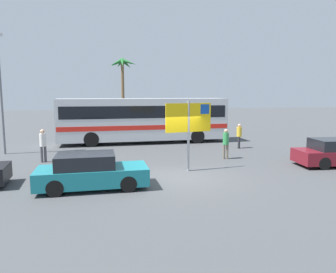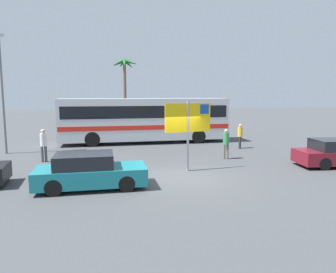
{
  "view_description": "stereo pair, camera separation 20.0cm",
  "coord_description": "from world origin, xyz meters",
  "px_view_note": "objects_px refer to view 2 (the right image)",
  "views": [
    {
      "loc": [
        -3.32,
        -12.77,
        3.53
      ],
      "look_at": [
        0.19,
        3.35,
        1.3
      ],
      "focal_mm": 34.13,
      "sensor_mm": 36.0,
      "label": 1
    },
    {
      "loc": [
        -3.12,
        -12.81,
        3.53
      ],
      "look_at": [
        0.19,
        3.35,
        1.3
      ],
      "focal_mm": 34.13,
      "sensor_mm": 36.0,
      "label": 2
    }
  ],
  "objects_px": {
    "pedestrian_by_bus": "(226,141)",
    "pedestrian_near_sign": "(43,143)",
    "car_teal": "(89,172)",
    "pedestrian_crossing_lot": "(240,134)",
    "bus_front_coach": "(145,118)",
    "ferry_sign": "(189,120)"
  },
  "relations": [
    {
      "from": "car_teal",
      "to": "pedestrian_by_bus",
      "type": "xyz_separation_m",
      "value": [
        7.02,
        4.04,
        0.33
      ]
    },
    {
      "from": "bus_front_coach",
      "to": "pedestrian_near_sign",
      "type": "xyz_separation_m",
      "value": [
        -6.0,
        -5.47,
        -0.77
      ]
    },
    {
      "from": "pedestrian_by_bus",
      "to": "pedestrian_near_sign",
      "type": "xyz_separation_m",
      "value": [
        -9.52,
        1.21,
        0.05
      ]
    },
    {
      "from": "ferry_sign",
      "to": "pedestrian_near_sign",
      "type": "bearing_deg",
      "value": 145.61
    },
    {
      "from": "pedestrian_by_bus",
      "to": "pedestrian_crossing_lot",
      "type": "bearing_deg",
      "value": -19.74
    },
    {
      "from": "bus_front_coach",
      "to": "ferry_sign",
      "type": "bearing_deg",
      "value": -84.5
    },
    {
      "from": "bus_front_coach",
      "to": "pedestrian_by_bus",
      "type": "distance_m",
      "value": 7.6
    },
    {
      "from": "pedestrian_by_bus",
      "to": "pedestrian_crossing_lot",
      "type": "height_order",
      "value": "pedestrian_by_bus"
    },
    {
      "from": "bus_front_coach",
      "to": "car_teal",
      "type": "distance_m",
      "value": 11.34
    },
    {
      "from": "bus_front_coach",
      "to": "pedestrian_near_sign",
      "type": "relative_size",
      "value": 6.93
    },
    {
      "from": "bus_front_coach",
      "to": "pedestrian_near_sign",
      "type": "distance_m",
      "value": 8.15
    },
    {
      "from": "pedestrian_by_bus",
      "to": "pedestrian_crossing_lot",
      "type": "relative_size",
      "value": 1.03
    },
    {
      "from": "pedestrian_near_sign",
      "to": "pedestrian_crossing_lot",
      "type": "height_order",
      "value": "pedestrian_near_sign"
    },
    {
      "from": "pedestrian_near_sign",
      "to": "ferry_sign",
      "type": "bearing_deg",
      "value": -136.84
    },
    {
      "from": "pedestrian_by_bus",
      "to": "pedestrian_near_sign",
      "type": "bearing_deg",
      "value": 98.73
    },
    {
      "from": "bus_front_coach",
      "to": "ferry_sign",
      "type": "distance_m",
      "value": 8.89
    },
    {
      "from": "bus_front_coach",
      "to": "car_teal",
      "type": "xyz_separation_m",
      "value": [
        -3.5,
        -10.72,
        -1.15
      ]
    },
    {
      "from": "bus_front_coach",
      "to": "car_teal",
      "type": "bearing_deg",
      "value": -108.09
    },
    {
      "from": "pedestrian_near_sign",
      "to": "pedestrian_crossing_lot",
      "type": "distance_m",
      "value": 11.82
    },
    {
      "from": "bus_front_coach",
      "to": "pedestrian_by_bus",
      "type": "height_order",
      "value": "bus_front_coach"
    },
    {
      "from": "pedestrian_crossing_lot",
      "to": "ferry_sign",
      "type": "bearing_deg",
      "value": 79.82
    },
    {
      "from": "pedestrian_by_bus",
      "to": "ferry_sign",
      "type": "bearing_deg",
      "value": 144.81
    }
  ]
}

